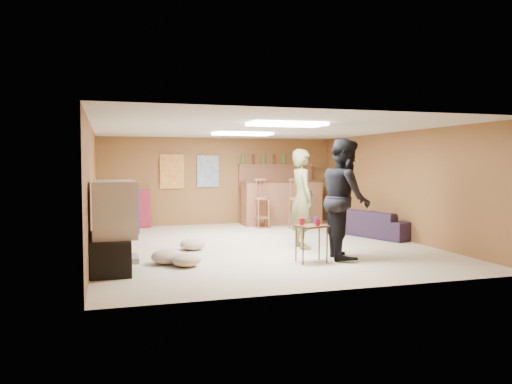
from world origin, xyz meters
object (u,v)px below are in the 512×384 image
object	(u,v)px
bar_counter	(281,203)
person_olive	(302,199)
sofa	(374,223)
person_black	(345,198)
tray_table	(311,244)
tv_body	(115,208)

from	to	relation	value
bar_counter	person_olive	size ratio (longest dim) A/B	1.10
sofa	person_olive	bearing A→B (deg)	95.75
person_olive	bar_counter	bearing A→B (deg)	-10.88
bar_counter	person_olive	distance (m)	3.59
person_black	tray_table	bearing A→B (deg)	117.31
tv_body	tray_table	bearing A→B (deg)	-5.61
person_olive	sofa	world-z (taller)	person_olive
tv_body	person_olive	size ratio (longest dim) A/B	0.61
person_olive	sofa	xyz separation A→B (m)	(2.03, 0.95, -0.63)
bar_counter	person_olive	xyz separation A→B (m)	(-0.83, -3.48, 0.36)
person_olive	tray_table	world-z (taller)	person_olive
tv_body	bar_counter	size ratio (longest dim) A/B	0.55
bar_counter	tray_table	world-z (taller)	bar_counter
tv_body	bar_counter	bearing A→B (deg)	47.00
sofa	tray_table	world-z (taller)	tray_table
person_olive	sofa	size ratio (longest dim) A/B	0.95
bar_counter	tray_table	xyz separation A→B (m)	(-1.19, -4.74, -0.26)
sofa	tray_table	size ratio (longest dim) A/B	3.29
person_black	sofa	size ratio (longest dim) A/B	1.02
tv_body	person_olive	world-z (taller)	person_olive
bar_counter	person_black	world-z (taller)	person_black
tv_body	person_black	distance (m)	3.63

